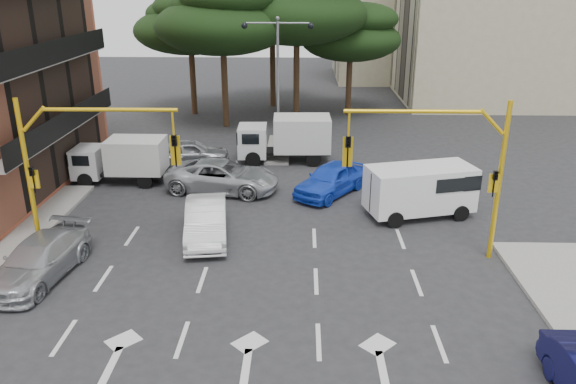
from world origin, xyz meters
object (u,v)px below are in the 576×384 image
car_silver_cross_a (223,176)px  car_silver_cross_b (191,152)px  car_blue_compact (331,179)px  box_truck_a (121,161)px  van_white (420,191)px  box_truck_b (285,139)px  car_white_hatch (206,220)px  signal_mast_left (74,156)px  signal_mast_right (452,159)px  car_silver_wagon (39,260)px  street_lamp_center (278,61)px

car_silver_cross_a → car_silver_cross_b: size_ratio=1.29×
car_blue_compact → car_silver_cross_b: size_ratio=1.06×
car_silver_cross_b → box_truck_a: size_ratio=0.91×
van_white → box_truck_b: box_truck_b is taller
car_white_hatch → box_truck_a: box_truck_a is taller
car_silver_cross_a → box_truck_b: size_ratio=1.04×
signal_mast_left → car_white_hatch: signal_mast_left is taller
signal_mast_left → car_silver_cross_a: size_ratio=1.08×
signal_mast_left → van_white: size_ratio=1.30×
car_silver_cross_b → box_truck_b: size_ratio=0.81×
signal_mast_right → car_silver_wagon: size_ratio=1.25×
signal_mast_right → van_white: 4.85m
car_white_hatch → car_silver_cross_b: bearing=96.4°
car_blue_compact → car_silver_cross_b: 8.89m
street_lamp_center → car_white_hatch: street_lamp_center is taller
signal_mast_left → box_truck_a: signal_mast_left is taller
street_lamp_center → car_blue_compact: (2.89, -7.43, -4.65)m
car_silver_wagon → van_white: bearing=30.5°
signal_mast_left → box_truck_a: (-1.05, 8.01, -2.72)m
car_silver_wagon → car_silver_cross_a: 10.27m
car_silver_wagon → car_white_hatch: bearing=40.8°
car_silver_cross_a → box_truck_a: bearing=87.4°
signal_mast_right → street_lamp_center: 15.65m
box_truck_a → car_silver_cross_b: bearing=-44.9°
street_lamp_center → car_white_hatch: (-2.39, -12.55, -4.67)m
car_white_hatch → car_silver_cross_b: (-2.43, 9.55, -0.02)m
signal_mast_left → car_silver_wagon: size_ratio=1.25×
signal_mast_right → street_lamp_center: street_lamp_center is taller
van_white → box_truck_a: bearing=-120.4°
car_silver_wagon → van_white: size_ratio=1.04×
car_blue_compact → signal_mast_right: bearing=-23.6°
box_truck_a → box_truck_b: bearing=-65.0°
car_silver_cross_b → box_truck_a: (-3.03, -3.00, 0.43)m
car_silver_cross_b → box_truck_a: bearing=125.6°
signal_mast_right → car_silver_cross_b: size_ratio=1.40×
car_white_hatch → car_silver_cross_b: size_ratio=1.07×
signal_mast_right → box_truck_a: (-14.66, 8.01, -2.72)m
car_white_hatch → van_white: 9.41m
car_silver_wagon → signal_mast_right: bearing=15.6°
street_lamp_center → car_blue_compact: bearing=-68.7°
signal_mast_left → car_silver_cross_b: (1.98, 11.01, -3.15)m
van_white → box_truck_a: (-14.51, 4.00, 0.01)m
car_silver_wagon → car_silver_cross_b: (2.89, 12.98, 0.03)m
van_white → box_truck_b: 9.96m
car_silver_wagon → car_silver_cross_b: car_silver_cross_b is taller
street_lamp_center → signal_mast_right: bearing=-64.1°
car_silver_cross_a → van_white: (9.11, -2.84, 0.38)m
street_lamp_center → box_truck_a: bearing=-142.6°
street_lamp_center → car_white_hatch: 13.60m
signal_mast_left → van_white: 14.32m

